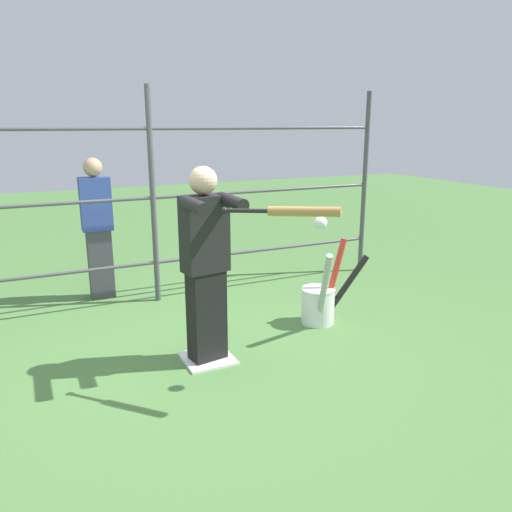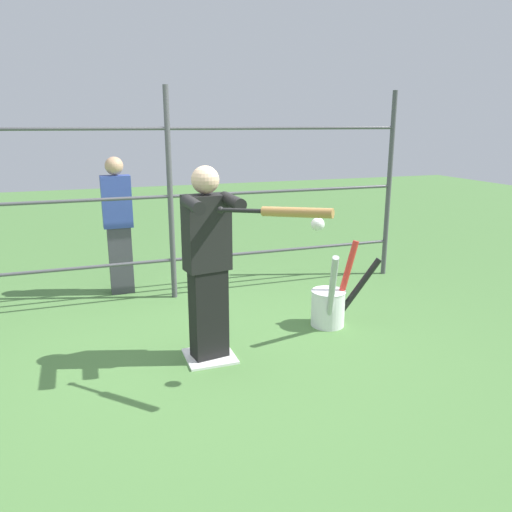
# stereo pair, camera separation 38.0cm
# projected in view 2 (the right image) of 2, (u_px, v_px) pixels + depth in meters

# --- Properties ---
(ground_plane) EXTENTS (24.00, 24.00, 0.00)m
(ground_plane) POSITION_uv_depth(u_px,v_px,m) (210.00, 357.00, 4.18)
(ground_plane) COLOR #4C7A3D
(home_plate) EXTENTS (0.40, 0.40, 0.02)m
(home_plate) POSITION_uv_depth(u_px,v_px,m) (210.00, 356.00, 4.18)
(home_plate) COLOR white
(home_plate) RESTS_ON ground
(fence_backstop) EXTENTS (5.54, 0.06, 2.28)m
(fence_backstop) POSITION_uv_depth(u_px,v_px,m) (170.00, 196.00, 5.35)
(fence_backstop) COLOR #4C4C51
(fence_backstop) RESTS_ON ground
(batter) EXTENTS (0.40, 0.58, 1.59)m
(batter) POSITION_uv_depth(u_px,v_px,m) (208.00, 259.00, 3.95)
(batter) COLOR black
(batter) RESTS_ON ground
(baseball_bat_swinging) EXTENTS (0.62, 0.62, 0.09)m
(baseball_bat_swinging) POSITION_uv_depth(u_px,v_px,m) (286.00, 212.00, 3.24)
(baseball_bat_swinging) COLOR black
(softball_in_flight) EXTENTS (0.10, 0.10, 0.10)m
(softball_in_flight) POSITION_uv_depth(u_px,v_px,m) (318.00, 224.00, 3.48)
(softball_in_flight) COLOR white
(bat_bucket) EXTENTS (0.68, 0.63, 0.83)m
(bat_bucket) POSITION_uv_depth(u_px,v_px,m) (331.00, 304.00, 4.78)
(bat_bucket) COLOR white
(bat_bucket) RESTS_ON ground
(bystander_behind_fence) EXTENTS (0.32, 0.20, 1.55)m
(bystander_behind_fence) POSITION_uv_depth(u_px,v_px,m) (118.00, 224.00, 5.60)
(bystander_behind_fence) COLOR #3F3F47
(bystander_behind_fence) RESTS_ON ground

